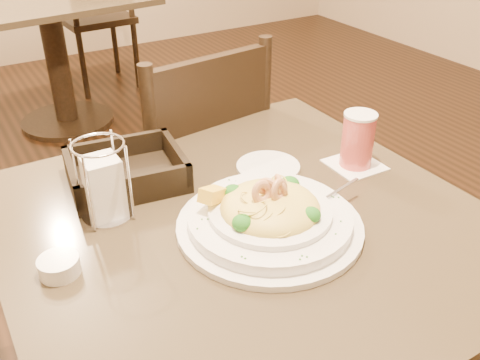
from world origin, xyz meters
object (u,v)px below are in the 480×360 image
dining_chair_near (189,179)px  dining_chair_far (97,12)px  background_table (53,39)px  butter_ramekin (59,266)px  main_table (245,306)px  bread_basket (127,173)px  napkin_caddy (104,186)px  side_plate (268,167)px  pasta_bowl (270,215)px  drink_glass (358,140)px

dining_chair_near → dining_chair_far: (0.42, 2.15, 0.00)m
background_table → butter_ramekin: size_ratio=14.34×
background_table → butter_ramekin: bearing=-103.0°
main_table → bread_basket: (-0.15, 0.25, 0.25)m
background_table → dining_chair_far: dining_chair_far is taller
bread_basket → napkin_caddy: 0.13m
napkin_caddy → side_plate: size_ratio=1.11×
main_table → dining_chair_near: 0.56m
butter_ramekin → napkin_caddy: bearing=44.2°
side_plate → dining_chair_near: bearing=92.0°
pasta_bowl → napkin_caddy: (-0.25, 0.20, 0.04)m
pasta_bowl → drink_glass: size_ratio=3.05×
dining_chair_near → dining_chair_far: same height
bread_basket → butter_ramekin: bearing=-132.6°
main_table → napkin_caddy: bearing=145.7°
butter_ramekin → dining_chair_far: bearing=71.3°
napkin_caddy → butter_ramekin: bearing=-135.8°
pasta_bowl → main_table: bearing=116.2°
main_table → drink_glass: 0.44m
butter_ramekin → main_table: bearing=-4.7°
bread_basket → napkin_caddy: size_ratio=1.64×
background_table → side_plate: 2.11m
napkin_caddy → dining_chair_near: bearing=47.6°
dining_chair_near → bread_basket: 0.48m
drink_glass → butter_ramekin: bearing=-177.9°
bread_basket → side_plate: size_ratio=1.83×
butter_ramekin → drink_glass: bearing=2.1°
dining_chair_far → side_plate: bearing=78.1°
pasta_bowl → side_plate: (0.13, 0.19, -0.03)m
background_table → bread_basket: (-0.31, -1.99, 0.25)m
background_table → pasta_bowl: 2.31m
background_table → napkin_caddy: size_ratio=6.23×
dining_chair_far → pasta_bowl: bearing=76.1°
background_table → drink_glass: size_ratio=7.77×
main_table → dining_chair_near: (0.13, 0.54, -0.00)m
dining_chair_far → bread_basket: bearing=71.1°
background_table → napkin_caddy: bearing=-100.5°
dining_chair_near → napkin_caddy: size_ratio=5.80×
napkin_caddy → pasta_bowl: bearing=-39.0°
pasta_bowl → napkin_caddy: size_ratio=2.44×
napkin_caddy → main_table: bearing=-34.3°
napkin_caddy → side_plate: 0.38m
main_table → drink_glass: size_ratio=7.01×
drink_glass → butter_ramekin: size_ratio=1.85×
dining_chair_near → pasta_bowl: bearing=72.4°
dining_chair_near → butter_ramekin: bearing=39.8°
main_table → butter_ramekin: bearing=175.3°
main_table → dining_chair_far: 2.75m
background_table → dining_chair_near: size_ratio=1.07×
napkin_caddy → butter_ramekin: size_ratio=2.30×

